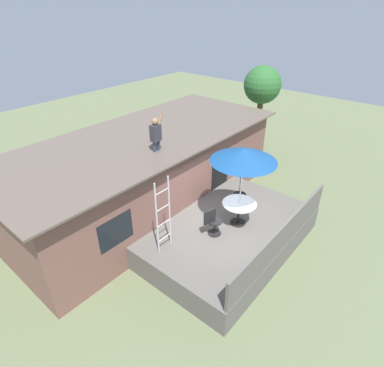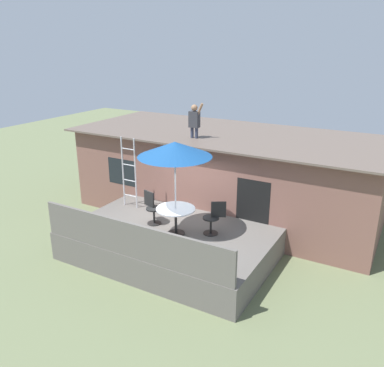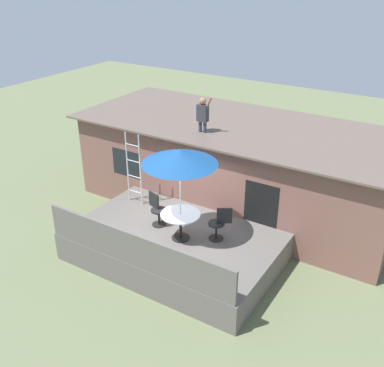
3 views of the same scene
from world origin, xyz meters
name	(u,v)px [view 1 (image 1 of 3)]	position (x,y,z in m)	size (l,w,h in m)	color
ground_plane	(227,244)	(0.00, 0.00, 0.00)	(40.00, 40.00, 0.00)	#66704C
house	(148,172)	(0.00, 3.60, 1.42)	(10.50, 4.50, 2.83)	brown
deck	(228,234)	(0.00, 0.00, 0.40)	(5.51, 3.64, 0.80)	#605B56
deck_railing	(283,237)	(0.00, -1.77, 1.25)	(5.41, 0.08, 0.90)	#605B56
patio_table	(239,207)	(0.26, -0.18, 1.39)	(1.04, 1.04, 0.74)	black
patio_umbrella	(244,155)	(0.26, -0.18, 3.15)	(1.90, 1.90, 2.54)	silver
step_ladder	(163,216)	(-2.02, 0.79, 1.90)	(0.52, 0.04, 2.20)	silver
person_figure	(156,132)	(-0.61, 2.38, 3.44)	(0.47, 0.20, 1.11)	#33384C
patio_chair_left	(213,222)	(-0.70, 0.09, 1.26)	(0.61, 0.44, 0.92)	black
patio_chair_right	(240,194)	(1.12, 0.34, 1.26)	(0.57, 0.44, 0.92)	black
backyard_tree	(262,86)	(7.42, 3.25, 3.20)	(1.81, 1.81, 4.18)	brown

